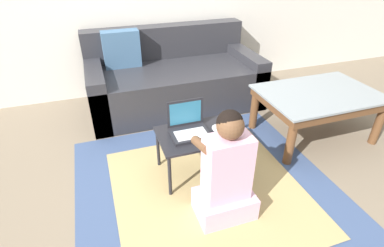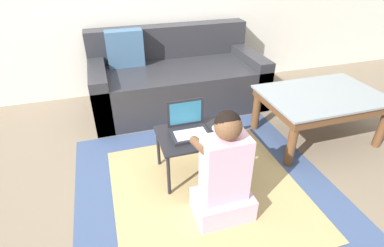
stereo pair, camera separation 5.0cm
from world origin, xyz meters
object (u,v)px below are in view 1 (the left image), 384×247
Objects in this scene: coffee_table at (318,99)px; person_seated at (226,174)px; couch at (173,79)px; laptop_desk at (198,138)px; laptop at (189,128)px; computer_mouse at (217,129)px.

person_seated is at bearing -152.13° from coffee_table.
person_seated is at bearing -94.21° from couch.
laptop is at bearing 155.68° from laptop_desk.
person_seated is at bearing -80.25° from laptop.
couch is 1.64m from person_seated.
computer_mouse is 0.13× the size of person_seated.
couch is at bearing 80.24° from laptop.
person_seated is at bearing -105.43° from computer_mouse.
laptop is (-0.06, 0.03, 0.08)m from laptop_desk.
laptop is 2.70× the size of computer_mouse.
person_seated is (-1.13, -0.60, -0.04)m from coffee_table.
laptop_desk is 0.10m from laptop.
coffee_table reaches higher than computer_mouse.
laptop_desk is (-0.14, -1.19, 0.04)m from couch.
coffee_table is at bearing -45.72° from couch.
laptop reaches higher than coffee_table.
coffee_table is at bearing 9.58° from computer_mouse.
laptop is 0.36× the size of person_seated.
couch is 1.76× the size of coffee_table.
person_seated is at bearing -87.46° from laptop_desk.
laptop is at bearing 168.65° from computer_mouse.
couch is at bearing 85.79° from person_seated.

